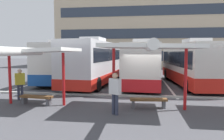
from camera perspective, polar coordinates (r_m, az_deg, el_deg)
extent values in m
plane|color=#47474C|center=(12.74, 8.71, -7.18)|extent=(160.00, 160.00, 0.00)
cube|color=#C6B293|center=(43.67, 8.31, 11.10)|extent=(31.44, 13.44, 15.13)
cube|color=#2D3847|center=(36.64, 8.27, 3.76)|extent=(28.93, 0.08, 1.66)
cube|color=#2D3847|center=(36.78, 8.34, 9.66)|extent=(28.93, 0.08, 1.66)
cube|color=#2D3847|center=(37.31, 8.41, 15.46)|extent=(28.93, 0.08, 1.66)
cube|color=silver|center=(20.19, -12.23, 2.26)|extent=(3.13, 10.25, 3.05)
cube|color=#194C9E|center=(20.26, -12.18, -0.93)|extent=(3.17, 10.30, 0.79)
cube|color=black|center=(20.17, -12.26, 3.54)|extent=(3.10, 9.45, 1.04)
cube|color=black|center=(25.04, -8.97, 3.58)|extent=(2.19, 0.22, 1.83)
cube|color=silver|center=(18.99, -13.41, 7.24)|extent=(1.63, 2.29, 0.36)
cylinder|color=black|center=(23.90, -12.45, -0.52)|extent=(0.36, 1.02, 1.00)
cylinder|color=black|center=(23.35, -7.07, -0.57)|extent=(0.36, 1.02, 1.00)
cylinder|color=black|center=(17.43, -19.01, -2.54)|extent=(0.36, 1.02, 1.00)
cylinder|color=black|center=(16.66, -11.77, -2.70)|extent=(0.36, 1.02, 1.00)
cube|color=silver|center=(18.61, -3.55, 2.35)|extent=(3.55, 12.11, 3.17)
cube|color=red|center=(18.69, -3.53, -1.44)|extent=(3.59, 12.16, 0.70)
cube|color=black|center=(18.59, -3.56, 4.12)|extent=(3.50, 11.16, 0.92)
cube|color=black|center=(24.35, 0.41, 3.79)|extent=(2.23, 0.27, 1.90)
cube|color=silver|center=(17.20, -5.00, 8.05)|extent=(1.71, 2.32, 0.36)
cylinder|color=black|center=(23.21, -3.25, -0.57)|extent=(0.38, 1.02, 1.00)
cylinder|color=black|center=(22.67, 2.43, -0.69)|extent=(0.38, 1.02, 1.00)
cylinder|color=black|center=(15.06, -12.54, -3.49)|extent=(0.38, 1.02, 1.00)
cylinder|color=black|center=(14.22, -3.98, -3.86)|extent=(0.38, 1.02, 1.00)
cube|color=silver|center=(17.64, 8.71, 1.83)|extent=(3.09, 10.52, 2.96)
cube|color=red|center=(17.73, 8.66, -1.71)|extent=(3.13, 10.57, 0.76)
cube|color=black|center=(17.63, 8.72, 3.17)|extent=(3.06, 9.70, 1.03)
cube|color=black|center=(22.79, 9.39, 3.33)|extent=(2.14, 0.22, 1.77)
cube|color=silver|center=(16.34, 8.54, 7.43)|extent=(1.59, 2.29, 0.36)
cylinder|color=black|center=(21.39, 6.18, -1.03)|extent=(0.36, 1.02, 1.00)
cylinder|color=black|center=(21.30, 12.16, -1.13)|extent=(0.36, 1.02, 1.00)
cylinder|color=black|center=(14.30, 3.43, -3.81)|extent=(0.36, 1.02, 1.00)
cylinder|color=black|center=(14.16, 12.41, -4.00)|extent=(0.36, 1.02, 1.00)
cube|color=silver|center=(18.32, 20.18, 1.75)|extent=(3.27, 10.70, 2.99)
cube|color=red|center=(18.40, 20.09, -1.58)|extent=(3.31, 10.74, 0.85)
cube|color=black|center=(18.31, 20.21, 2.93)|extent=(3.24, 9.86, 1.13)
cube|color=black|center=(23.39, 16.62, 3.28)|extent=(2.23, 0.24, 1.79)
cube|color=silver|center=(17.06, 21.58, 7.15)|extent=(1.67, 2.30, 0.36)
cylinder|color=black|center=(21.71, 14.42, -1.07)|extent=(0.37, 1.02, 1.00)
cylinder|color=black|center=(22.25, 20.35, -1.07)|extent=(0.37, 1.02, 1.00)
cylinder|color=black|center=(14.60, 19.65, -3.90)|extent=(0.37, 1.02, 1.00)
cube|color=black|center=(25.70, 24.99, 3.16)|extent=(2.13, 0.16, 1.80)
cylinder|color=black|center=(23.94, 23.59, -0.79)|extent=(0.34, 1.01, 1.00)
cube|color=white|center=(21.29, -17.18, -2.58)|extent=(0.16, 14.00, 0.01)
cube|color=white|center=(20.01, -7.58, -2.86)|extent=(0.16, 14.00, 0.01)
cube|color=white|center=(19.36, 3.00, -3.08)|extent=(0.16, 14.00, 0.01)
cube|color=white|center=(19.39, 13.92, -3.20)|extent=(0.16, 14.00, 0.01)
cube|color=white|center=(20.11, 24.42, -3.20)|extent=(0.16, 14.00, 0.01)
cylinder|color=red|center=(12.03, -25.68, -2.01)|extent=(0.14, 0.14, 2.60)
cylinder|color=red|center=(10.72, -12.85, -2.43)|extent=(0.14, 0.14, 2.60)
cube|color=white|center=(11.23, -19.83, 4.79)|extent=(3.86, 3.07, 0.32)
cylinder|color=white|center=(10.03, -23.52, 4.57)|extent=(0.36, 3.86, 0.36)
cube|color=brown|center=(11.41, -19.62, -6.74)|extent=(1.72, 0.62, 0.10)
cube|color=#4C4C51|center=(11.85, -22.36, -7.51)|extent=(0.16, 0.35, 0.35)
cube|color=#4C4C51|center=(11.08, -16.62, -8.18)|extent=(0.16, 0.35, 0.35)
cylinder|color=red|center=(10.06, 0.46, -2.20)|extent=(0.14, 0.14, 2.80)
cylinder|color=red|center=(10.17, 19.09, -2.38)|extent=(0.14, 0.14, 2.80)
cube|color=white|center=(9.92, 9.94, 6.20)|extent=(4.28, 3.33, 0.22)
cylinder|color=white|center=(8.40, 10.29, 6.29)|extent=(0.36, 4.27, 0.36)
cube|color=brown|center=(10.27, 9.73, -7.78)|extent=(1.77, 0.60, 0.10)
cube|color=#4C4C51|center=(10.25, 5.69, -9.05)|extent=(0.16, 0.35, 0.35)
cube|color=#4C4C51|center=(10.45, 13.65, -8.90)|extent=(0.16, 0.35, 0.35)
cube|color=#ADADA8|center=(12.71, 8.72, -6.93)|extent=(44.00, 0.24, 0.12)
cylinder|color=#33384C|center=(8.98, 1.25, -9.28)|extent=(0.14, 0.14, 0.87)
cylinder|color=#33384C|center=(9.09, 0.38, -9.10)|extent=(0.14, 0.14, 0.87)
cube|color=silver|center=(8.89, 0.81, -4.40)|extent=(0.55, 0.47, 0.66)
sphere|color=tan|center=(8.83, 0.82, -1.54)|extent=(0.24, 0.24, 0.24)
cylinder|color=#33384C|center=(12.83, -23.72, -5.51)|extent=(0.14, 0.14, 0.85)
cylinder|color=#33384C|center=(12.86, -22.96, -5.47)|extent=(0.14, 0.14, 0.85)
cube|color=gold|center=(12.74, -23.45, -2.21)|extent=(0.52, 0.49, 0.63)
sphere|color=beige|center=(12.70, -23.51, -0.27)|extent=(0.23, 0.23, 0.23)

